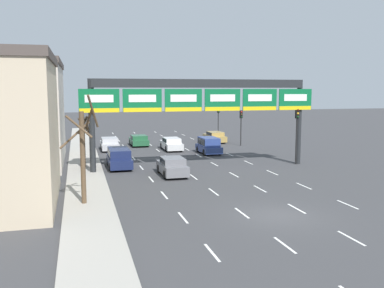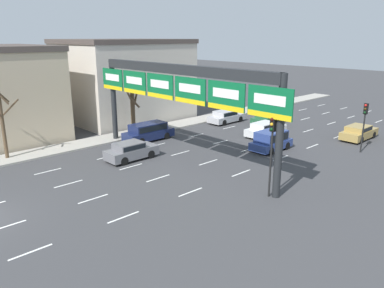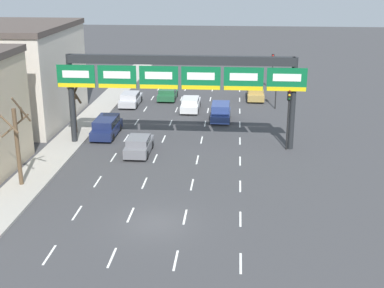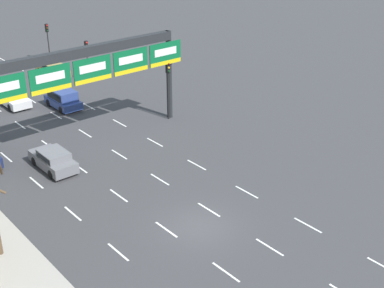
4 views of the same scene
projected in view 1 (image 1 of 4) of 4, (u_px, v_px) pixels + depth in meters
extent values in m
plane|color=#3D3D3F|center=(278.00, 216.00, 22.71)|extent=(220.00, 220.00, 0.00)
cube|color=#A8A399|center=(92.00, 230.00, 20.22)|extent=(2.80, 110.00, 0.15)
cube|color=white|center=(212.00, 253.00, 17.61)|extent=(0.12, 2.00, 0.01)
cube|color=white|center=(183.00, 218.00, 22.40)|extent=(0.12, 2.00, 0.01)
cube|color=white|center=(164.00, 195.00, 27.19)|extent=(0.12, 2.00, 0.01)
cube|color=white|center=(151.00, 179.00, 31.98)|extent=(0.12, 2.00, 0.01)
cube|color=white|center=(141.00, 168.00, 36.77)|extent=(0.12, 2.00, 0.01)
cube|color=white|center=(134.00, 159.00, 41.56)|extent=(0.12, 2.00, 0.01)
cube|color=white|center=(128.00, 151.00, 46.35)|extent=(0.12, 2.00, 0.01)
cube|color=white|center=(123.00, 146.00, 51.14)|extent=(0.12, 2.00, 0.01)
cube|color=white|center=(119.00, 141.00, 55.93)|extent=(0.12, 2.00, 0.01)
cube|color=white|center=(116.00, 137.00, 60.71)|extent=(0.12, 2.00, 0.01)
cube|color=white|center=(113.00, 133.00, 65.50)|extent=(0.12, 2.00, 0.01)
cube|color=white|center=(285.00, 245.00, 18.46)|extent=(0.12, 2.00, 0.01)
cube|color=white|center=(242.00, 213.00, 23.25)|extent=(0.12, 2.00, 0.01)
cube|color=white|center=(214.00, 192.00, 28.04)|extent=(0.12, 2.00, 0.01)
cube|color=white|center=(194.00, 177.00, 32.83)|extent=(0.12, 2.00, 0.01)
cube|color=white|center=(179.00, 166.00, 37.62)|extent=(0.12, 2.00, 0.01)
cube|color=white|center=(167.00, 157.00, 42.41)|extent=(0.12, 2.00, 0.01)
cube|color=white|center=(158.00, 150.00, 47.19)|extent=(0.12, 2.00, 0.01)
cube|color=white|center=(150.00, 145.00, 51.98)|extent=(0.12, 2.00, 0.01)
cube|color=white|center=(144.00, 140.00, 56.77)|extent=(0.12, 2.00, 0.01)
cube|color=white|center=(139.00, 136.00, 61.56)|extent=(0.12, 2.00, 0.01)
cube|color=white|center=(134.00, 133.00, 66.35)|extent=(0.12, 2.00, 0.01)
cube|color=white|center=(351.00, 238.00, 19.31)|extent=(0.12, 2.00, 0.01)
cube|color=white|center=(296.00, 209.00, 24.10)|extent=(0.12, 2.00, 0.01)
cube|color=white|center=(260.00, 189.00, 28.89)|extent=(0.12, 2.00, 0.01)
cube|color=white|center=(234.00, 175.00, 33.67)|extent=(0.12, 2.00, 0.01)
cube|color=white|center=(214.00, 164.00, 38.46)|extent=(0.12, 2.00, 0.01)
cube|color=white|center=(199.00, 156.00, 43.25)|extent=(0.12, 2.00, 0.01)
cube|color=white|center=(187.00, 149.00, 48.04)|extent=(0.12, 2.00, 0.01)
cube|color=white|center=(177.00, 144.00, 52.83)|extent=(0.12, 2.00, 0.01)
cube|color=white|center=(168.00, 139.00, 57.62)|extent=(0.12, 2.00, 0.01)
cube|color=white|center=(161.00, 135.00, 62.41)|extent=(0.12, 2.00, 0.01)
cube|color=white|center=(155.00, 132.00, 67.20)|extent=(0.12, 2.00, 0.01)
cube|color=white|center=(347.00, 205.00, 24.94)|extent=(0.12, 2.00, 0.01)
cube|color=white|center=(304.00, 186.00, 29.73)|extent=(0.12, 2.00, 0.01)
cube|color=white|center=(272.00, 173.00, 34.52)|extent=(0.12, 2.00, 0.01)
cube|color=white|center=(248.00, 162.00, 39.31)|extent=(0.12, 2.00, 0.01)
cube|color=white|center=(230.00, 155.00, 44.10)|extent=(0.12, 2.00, 0.01)
cube|color=white|center=(215.00, 148.00, 48.89)|extent=(0.12, 2.00, 0.01)
cube|color=white|center=(202.00, 143.00, 53.68)|extent=(0.12, 2.00, 0.01)
cube|color=white|center=(192.00, 139.00, 58.47)|extent=(0.12, 2.00, 0.01)
cube|color=white|center=(183.00, 135.00, 63.26)|extent=(0.12, 2.00, 0.01)
cube|color=white|center=(176.00, 132.00, 68.05)|extent=(0.12, 2.00, 0.01)
cylinder|color=#232628|center=(92.00, 127.00, 33.64)|extent=(0.47, 0.47, 7.53)
cylinder|color=#232628|center=(299.00, 122.00, 38.30)|extent=(0.47, 0.47, 7.53)
cube|color=#232628|center=(202.00, 83.00, 35.54)|extent=(18.10, 0.60, 0.70)
cube|color=#0C6033|center=(99.00, 101.00, 33.21)|extent=(3.13, 0.08, 1.83)
cube|color=white|center=(99.00, 99.00, 33.15)|extent=(2.19, 0.02, 0.59)
cube|color=yellow|center=(99.00, 110.00, 33.26)|extent=(3.07, 0.02, 0.33)
cube|color=#0C6033|center=(142.00, 100.00, 34.08)|extent=(3.13, 0.08, 1.83)
cube|color=white|center=(142.00, 98.00, 34.02)|extent=(2.19, 0.02, 0.59)
cube|color=yellow|center=(143.00, 110.00, 34.13)|extent=(3.07, 0.02, 0.33)
cube|color=#0C6033|center=(183.00, 100.00, 34.95)|extent=(3.13, 0.08, 1.83)
cube|color=white|center=(184.00, 98.00, 34.89)|extent=(2.19, 0.02, 0.59)
cube|color=yellow|center=(184.00, 109.00, 35.00)|extent=(3.07, 0.02, 0.33)
cube|color=#0C6033|center=(223.00, 100.00, 35.82)|extent=(3.13, 0.08, 1.83)
cube|color=white|center=(223.00, 98.00, 35.76)|extent=(2.19, 0.02, 0.59)
cube|color=yellow|center=(223.00, 109.00, 35.87)|extent=(3.07, 0.02, 0.33)
cube|color=#0C6033|center=(260.00, 100.00, 36.69)|extent=(3.13, 0.08, 1.83)
cube|color=white|center=(260.00, 98.00, 36.63)|extent=(2.19, 0.02, 0.59)
cube|color=yellow|center=(260.00, 108.00, 36.74)|extent=(3.07, 0.02, 0.33)
cube|color=#0C6033|center=(295.00, 99.00, 37.56)|extent=(3.13, 0.08, 1.83)
cube|color=white|center=(296.00, 98.00, 37.50)|extent=(2.19, 0.02, 0.59)
cube|color=yellow|center=(295.00, 108.00, 37.61)|extent=(3.07, 0.02, 0.33)
cube|color=#235B38|center=(139.00, 141.00, 51.06)|extent=(1.92, 4.06, 0.62)
cube|color=#235B38|center=(139.00, 137.00, 50.76)|extent=(1.77, 2.11, 0.45)
cube|color=black|center=(139.00, 137.00, 50.76)|extent=(1.81, 1.94, 0.33)
cylinder|color=black|center=(130.00, 142.00, 52.03)|extent=(0.22, 0.66, 0.66)
cylinder|color=black|center=(145.00, 141.00, 52.48)|extent=(0.22, 0.66, 0.66)
cylinder|color=black|center=(133.00, 144.00, 49.70)|extent=(0.22, 0.66, 0.66)
cylinder|color=black|center=(148.00, 144.00, 50.15)|extent=(0.22, 0.66, 0.66)
cube|color=#19234C|center=(119.00, 161.00, 36.74)|extent=(1.85, 4.90, 0.75)
cube|color=#19234C|center=(119.00, 153.00, 36.61)|extent=(1.70, 3.43, 0.71)
cube|color=black|center=(119.00, 153.00, 36.61)|extent=(1.74, 3.16, 0.51)
cylinder|color=black|center=(108.00, 161.00, 37.97)|extent=(0.22, 0.66, 0.66)
cylinder|color=black|center=(127.00, 161.00, 38.40)|extent=(0.22, 0.66, 0.66)
cylinder|color=black|center=(111.00, 167.00, 35.15)|extent=(0.22, 0.66, 0.66)
cylinder|color=black|center=(131.00, 166.00, 35.58)|extent=(0.22, 0.66, 0.66)
cube|color=#B7B7BC|center=(110.00, 145.00, 47.36)|extent=(1.84, 4.64, 0.66)
cube|color=#B7B7BC|center=(110.00, 140.00, 47.02)|extent=(1.69, 2.41, 0.54)
cube|color=black|center=(110.00, 140.00, 47.02)|extent=(1.73, 2.22, 0.39)
cylinder|color=black|center=(101.00, 146.00, 48.51)|extent=(0.22, 0.66, 0.66)
cylinder|color=black|center=(116.00, 145.00, 48.94)|extent=(0.22, 0.66, 0.66)
cylinder|color=black|center=(103.00, 149.00, 45.84)|extent=(0.22, 0.66, 0.66)
cylinder|color=black|center=(118.00, 148.00, 46.27)|extent=(0.22, 0.66, 0.66)
cube|color=navy|center=(209.00, 149.00, 44.77)|extent=(1.83, 3.97, 0.66)
cube|color=navy|center=(209.00, 141.00, 44.64)|extent=(1.68, 2.78, 0.85)
cube|color=black|center=(209.00, 141.00, 44.64)|extent=(1.72, 2.56, 0.61)
cylinder|color=black|center=(198.00, 149.00, 45.73)|extent=(0.22, 0.66, 0.66)
cylinder|color=black|center=(213.00, 149.00, 46.15)|extent=(0.22, 0.66, 0.66)
cylinder|color=black|center=(204.00, 152.00, 43.45)|extent=(0.22, 0.66, 0.66)
cylinder|color=black|center=(220.00, 152.00, 43.87)|extent=(0.22, 0.66, 0.66)
cube|color=silver|center=(171.00, 145.00, 47.47)|extent=(1.78, 4.68, 0.68)
cube|color=silver|center=(172.00, 140.00, 47.13)|extent=(1.64, 2.43, 0.50)
cube|color=black|center=(172.00, 140.00, 47.13)|extent=(1.67, 2.24, 0.36)
cylinder|color=black|center=(162.00, 146.00, 48.64)|extent=(0.22, 0.66, 0.66)
cylinder|color=black|center=(175.00, 145.00, 49.05)|extent=(0.22, 0.66, 0.66)
cylinder|color=black|center=(167.00, 149.00, 45.95)|extent=(0.22, 0.66, 0.66)
cylinder|color=black|center=(181.00, 148.00, 46.36)|extent=(0.22, 0.66, 0.66)
cube|color=#A88947|center=(215.00, 138.00, 54.48)|extent=(1.82, 4.62, 0.69)
cube|color=#A88947|center=(215.00, 134.00, 54.15)|extent=(1.68, 2.40, 0.46)
cube|color=black|center=(215.00, 134.00, 54.15)|extent=(1.71, 2.21, 0.33)
cylinder|color=black|center=(205.00, 139.00, 55.63)|extent=(0.22, 0.66, 0.66)
cylinder|color=black|center=(217.00, 138.00, 56.05)|extent=(0.22, 0.66, 0.66)
cylinder|color=black|center=(212.00, 141.00, 52.97)|extent=(0.22, 0.66, 0.66)
cylinder|color=black|center=(224.00, 141.00, 53.40)|extent=(0.22, 0.66, 0.66)
cube|color=slate|center=(172.00, 168.00, 33.43)|extent=(1.78, 4.23, 0.74)
cube|color=slate|center=(173.00, 161.00, 33.11)|extent=(1.64, 2.20, 0.50)
cube|color=black|center=(173.00, 161.00, 33.11)|extent=(1.67, 2.02, 0.36)
cylinder|color=black|center=(159.00, 169.00, 34.47)|extent=(0.22, 0.66, 0.66)
cylinder|color=black|center=(178.00, 168.00, 34.88)|extent=(0.22, 0.66, 0.66)
cylinder|color=black|center=(165.00, 175.00, 32.04)|extent=(0.22, 0.66, 0.66)
cylinder|color=black|center=(186.00, 174.00, 32.45)|extent=(0.22, 0.66, 0.66)
cylinder|color=black|center=(296.00, 141.00, 38.18)|extent=(0.12, 0.12, 4.12)
cube|color=black|center=(297.00, 113.00, 37.86)|extent=(0.30, 0.24, 0.90)
sphere|color=#3D0E0C|center=(298.00, 110.00, 37.70)|extent=(0.20, 0.20, 0.20)
sphere|color=gold|center=(298.00, 113.00, 37.74)|extent=(0.20, 0.20, 0.20)
sphere|color=#0E3515|center=(298.00, 117.00, 37.78)|extent=(0.20, 0.20, 0.20)
cylinder|color=black|center=(218.00, 125.00, 59.45)|extent=(0.12, 0.12, 3.47)
cube|color=black|center=(218.00, 110.00, 59.17)|extent=(0.30, 0.24, 0.90)
sphere|color=red|center=(219.00, 107.00, 59.01)|extent=(0.20, 0.20, 0.20)
sphere|color=#412F0C|center=(219.00, 110.00, 59.05)|extent=(0.20, 0.20, 0.20)
sphere|color=#0E3515|center=(219.00, 112.00, 59.09)|extent=(0.20, 0.20, 0.20)
cylinder|color=black|center=(241.00, 132.00, 50.93)|extent=(0.12, 0.12, 3.30)
cube|color=black|center=(241.00, 114.00, 50.66)|extent=(0.30, 0.24, 0.90)
sphere|color=red|center=(242.00, 112.00, 50.50)|extent=(0.20, 0.20, 0.20)
sphere|color=#412F0C|center=(242.00, 114.00, 50.54)|extent=(0.20, 0.20, 0.20)
sphere|color=#0E3515|center=(241.00, 117.00, 50.57)|extent=(0.20, 0.20, 0.20)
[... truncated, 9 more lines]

